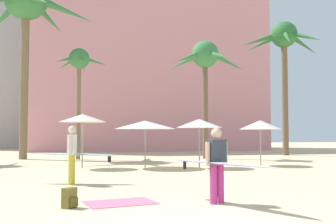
# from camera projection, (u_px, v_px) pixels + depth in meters

# --- Properties ---
(hotel_pink) EXTENTS (21.52, 10.90, 15.07)m
(hotel_pink) POSITION_uv_depth(u_px,v_px,m) (146.00, 74.00, 40.36)
(hotel_pink) COLOR pink
(hotel_pink) RESTS_ON ground
(hotel_tower_gray) EXTENTS (17.70, 8.89, 28.06)m
(hotel_tower_gray) POSITION_uv_depth(u_px,v_px,m) (37.00, 26.00, 46.51)
(hotel_tower_gray) COLOR #A8A8A3
(hotel_tower_gray) RESTS_ON ground
(palm_tree_far_left) EXTENTS (4.89, 5.02, 7.37)m
(palm_tree_far_left) POSITION_uv_depth(u_px,v_px,m) (205.00, 61.00, 25.18)
(palm_tree_far_left) COLOR brown
(palm_tree_far_left) RESTS_ON ground
(palm_tree_left) EXTENTS (3.14, 3.27, 6.75)m
(palm_tree_left) POSITION_uv_depth(u_px,v_px,m) (79.00, 66.00, 24.47)
(palm_tree_left) COLOR brown
(palm_tree_left) RESTS_ON ground
(palm_tree_center) EXTENTS (6.18, 5.78, 9.71)m
(palm_tree_center) POSITION_uv_depth(u_px,v_px,m) (284.00, 45.00, 29.24)
(palm_tree_center) COLOR brown
(palm_tree_center) RESTS_ON ground
(palm_tree_far_right) EXTENTS (7.17, 7.69, 11.22)m
(palm_tree_far_right) POSITION_uv_depth(u_px,v_px,m) (27.00, 8.00, 24.80)
(palm_tree_far_right) COLOR brown
(palm_tree_far_right) RESTS_ON ground
(cafe_umbrella_0) EXTENTS (2.04, 2.04, 2.19)m
(cafe_umbrella_0) POSITION_uv_depth(u_px,v_px,m) (260.00, 125.00, 19.55)
(cafe_umbrella_0) COLOR gray
(cafe_umbrella_0) RESTS_ON ground
(cafe_umbrella_2) EXTENTS (2.10, 2.10, 2.42)m
(cafe_umbrella_2) POSITION_uv_depth(u_px,v_px,m) (83.00, 118.00, 17.96)
(cafe_umbrella_2) COLOR gray
(cafe_umbrella_2) RESTS_ON ground
(cafe_umbrella_4) EXTENTS (2.09, 2.09, 2.21)m
(cafe_umbrella_4) POSITION_uv_depth(u_px,v_px,m) (199.00, 123.00, 18.30)
(cafe_umbrella_4) COLOR gray
(cafe_umbrella_4) RESTS_ON ground
(cafe_umbrella_5) EXTENTS (2.80, 2.80, 2.13)m
(cafe_umbrella_5) POSITION_uv_depth(u_px,v_px,m) (145.00, 125.00, 18.19)
(cafe_umbrella_5) COLOR gray
(cafe_umbrella_5) RESTS_ON ground
(beach_towel) EXTENTS (1.70, 1.32, 0.01)m
(beach_towel) POSITION_uv_depth(u_px,v_px,m) (120.00, 203.00, 8.93)
(beach_towel) COLOR #EF6684
(beach_towel) RESTS_ON ground
(backpack) EXTENTS (0.34, 0.35, 0.42)m
(backpack) POSITION_uv_depth(u_px,v_px,m) (70.00, 198.00, 8.32)
(backpack) COLOR brown
(backpack) RESTS_ON ground
(person_far_left) EXTENTS (1.60, 2.84, 1.66)m
(person_far_left) POSITION_uv_depth(u_px,v_px,m) (218.00, 163.00, 8.79)
(person_far_left) COLOR #B7337F
(person_far_left) RESTS_ON ground
(person_mid_left) EXTENTS (2.94, 1.22, 1.77)m
(person_mid_left) POSITION_uv_depth(u_px,v_px,m) (72.00, 153.00, 12.35)
(person_mid_left) COLOR gold
(person_mid_left) RESTS_ON ground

